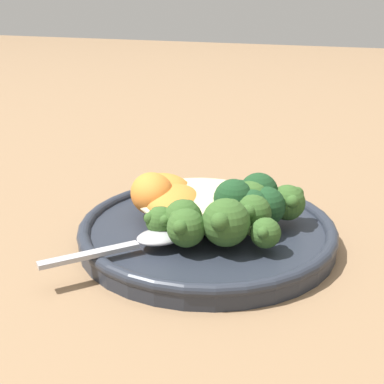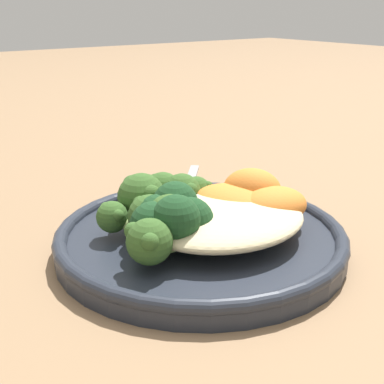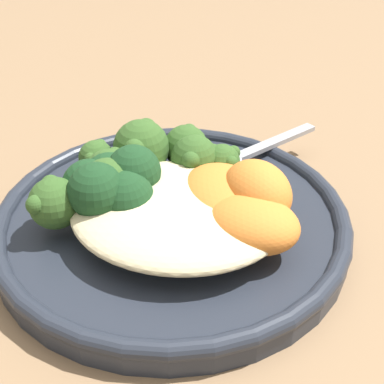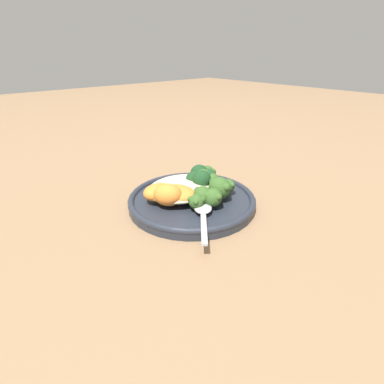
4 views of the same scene
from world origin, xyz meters
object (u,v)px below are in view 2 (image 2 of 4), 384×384
at_px(quinoa_mound, 225,218).
at_px(broccoli_stalk_0, 201,198).
at_px(broccoli_stalk_5, 162,218).
at_px(sweet_potato_chunk_0, 255,192).
at_px(broccoli_stalk_2, 175,198).
at_px(broccoli_stalk_3, 151,201).
at_px(sweet_potato_chunk_1, 274,205).
at_px(spoon, 186,193).
at_px(broccoli_stalk_6, 176,220).
at_px(sweet_potato_chunk_2, 231,202).
at_px(plate, 198,237).
at_px(broccoli_stalk_1, 187,199).
at_px(broccoli_stalk_7, 164,238).
at_px(broccoli_stalk_4, 148,220).
at_px(kale_tuft, 170,217).

distance_m(quinoa_mound, broccoli_stalk_0, 0.05).
xyz_separation_m(broccoli_stalk_5, sweet_potato_chunk_0, (-0.09, 0.01, 0.00)).
distance_m(broccoli_stalk_2, broccoli_stalk_3, 0.03).
relative_size(sweet_potato_chunk_1, spoon, 0.54).
height_order(broccoli_stalk_3, broccoli_stalk_6, broccoli_stalk_3).
relative_size(broccoli_stalk_0, spoon, 0.73).
relative_size(broccoli_stalk_2, sweet_potato_chunk_2, 1.72).
xyz_separation_m(broccoli_stalk_0, sweet_potato_chunk_1, (-0.03, 0.06, 0.00)).
bearing_deg(sweet_potato_chunk_0, sweet_potato_chunk_2, -11.42).
height_order(plate, broccoli_stalk_5, broccoli_stalk_5).
relative_size(sweet_potato_chunk_1, sweet_potato_chunk_2, 0.84).
relative_size(broccoli_stalk_1, broccoli_stalk_5, 1.25).
bearing_deg(plate, sweet_potato_chunk_1, 151.42).
relative_size(broccoli_stalk_7, sweet_potato_chunk_0, 2.11).
height_order(broccoli_stalk_2, broccoli_stalk_6, broccoli_stalk_6).
bearing_deg(sweet_potato_chunk_2, broccoli_stalk_3, -29.19).
distance_m(sweet_potato_chunk_1, spoon, 0.10).
distance_m(broccoli_stalk_0, broccoli_stalk_5, 0.07).
bearing_deg(broccoli_stalk_4, spoon, -111.33).
relative_size(broccoli_stalk_6, sweet_potato_chunk_1, 1.52).
bearing_deg(plate, broccoli_stalk_0, -130.77).
height_order(broccoli_stalk_5, broccoli_stalk_7, broccoli_stalk_5).
relative_size(quinoa_mound, broccoli_stalk_4, 1.33).
bearing_deg(sweet_potato_chunk_1, spoon, -74.70).
bearing_deg(spoon, plate, -165.23).
height_order(broccoli_stalk_1, broccoli_stalk_6, broccoli_stalk_6).
relative_size(broccoli_stalk_1, broccoli_stalk_6, 1.16).
bearing_deg(broccoli_stalk_7, sweet_potato_chunk_0, -178.39).
height_order(broccoli_stalk_5, broccoli_stalk_6, broccoli_stalk_6).
height_order(broccoli_stalk_4, sweet_potato_chunk_0, sweet_potato_chunk_0).
xyz_separation_m(quinoa_mound, broccoli_stalk_0, (-0.01, -0.05, -0.00)).
height_order(sweet_potato_chunk_2, kale_tuft, kale_tuft).
xyz_separation_m(broccoli_stalk_5, sweet_potato_chunk_1, (-0.09, 0.03, -0.00)).
distance_m(broccoli_stalk_4, sweet_potato_chunk_2, 0.08).
distance_m(plate, broccoli_stalk_0, 0.04).
bearing_deg(broccoli_stalk_1, sweet_potato_chunk_2, -136.49).
relative_size(broccoli_stalk_4, broccoli_stalk_7, 0.95).
relative_size(broccoli_stalk_1, sweet_potato_chunk_0, 1.99).
distance_m(quinoa_mound, broccoli_stalk_6, 0.05).
distance_m(broccoli_stalk_3, sweet_potato_chunk_0, 0.09).
xyz_separation_m(broccoli_stalk_2, spoon, (-0.03, -0.03, -0.01)).
height_order(sweet_potato_chunk_1, spoon, sweet_potato_chunk_1).
relative_size(broccoli_stalk_4, sweet_potato_chunk_2, 1.49).
relative_size(quinoa_mound, broccoli_stalk_0, 1.74).
bearing_deg(broccoli_stalk_2, broccoli_stalk_0, -117.38).
relative_size(broccoli_stalk_2, sweet_potato_chunk_0, 2.30).
bearing_deg(broccoli_stalk_2, sweet_potato_chunk_1, -146.98).
height_order(plate, kale_tuft, kale_tuft).
distance_m(broccoli_stalk_1, kale_tuft, 0.06).
relative_size(plate, broccoli_stalk_1, 2.35).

